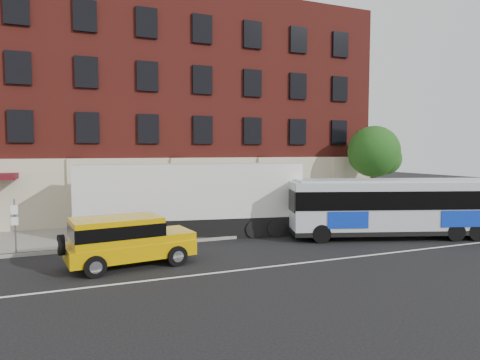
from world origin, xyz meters
name	(u,v)px	position (x,y,z in m)	size (l,w,h in m)	color
ground	(250,273)	(0.00, 0.00, 0.00)	(120.00, 120.00, 0.00)	black
sidewalk	(189,229)	(0.00, 9.00, 0.07)	(60.00, 6.00, 0.15)	gray
kerb	(204,240)	(0.00, 6.00, 0.07)	(60.00, 0.25, 0.15)	gray
lane_line	(245,269)	(0.00, 0.50, 0.01)	(60.00, 0.12, 0.01)	silver
building	(160,111)	(-0.01, 16.92, 7.58)	(30.00, 12.10, 15.00)	maroon
sign_pole	(15,223)	(-8.50, 6.15, 1.45)	(0.30, 0.20, 2.50)	slate
street_tree	(374,154)	(13.54, 9.48, 4.41)	(3.60, 3.60, 6.20)	#36261B
city_bus	(397,206)	(9.74, 3.04, 1.71)	(11.50, 5.82, 3.10)	silver
yellow_suv	(125,238)	(-4.24, 2.74, 1.13)	(5.29, 2.79, 1.98)	#D5A100
shipping_container	(192,201)	(-0.24, 7.41, 1.92)	(11.91, 4.37, 3.89)	black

